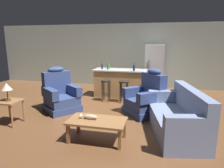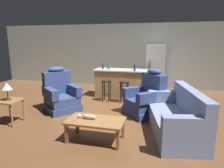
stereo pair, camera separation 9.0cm
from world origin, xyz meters
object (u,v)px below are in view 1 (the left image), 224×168
object	(u,v)px
fish_figurine	(89,117)
end_table	(10,105)
coffee_table	(97,123)
bar_stool_right	(124,88)
bottle_short_amber	(134,68)
bar_stool_left	(106,87)
couch	(178,117)
bottle_wine_dark	(102,66)
refrigerator	(154,68)
table_lamp	(7,87)
recliner_near_lamp	(60,95)
bottle_tall_green	(108,67)
recliner_near_island	(146,98)
kitchen_island	(120,83)

from	to	relation	value
fish_figurine	end_table	xyz separation A→B (m)	(-2.02, 0.29, -0.00)
coffee_table	bar_stool_right	xyz separation A→B (m)	(0.06, 2.56, 0.11)
end_table	bottle_short_amber	bearing A→B (deg)	46.51
bar_stool_left	couch	bearing A→B (deg)	-42.30
bottle_short_amber	bottle_wine_dark	size ratio (longest dim) A/B	1.10
coffee_table	fish_figurine	distance (m)	0.20
end_table	bottle_wine_dark	world-z (taller)	bottle_wine_dark
refrigerator	bar_stool_left	bearing A→B (deg)	-128.03
couch	end_table	size ratio (longest dim) A/B	3.63
end_table	table_lamp	bearing A→B (deg)	-145.75
recliner_near_lamp	bar_stool_left	bearing A→B (deg)	87.03
refrigerator	bottle_tall_green	xyz separation A→B (m)	(-1.50, -1.26, 0.16)
recliner_near_lamp	refrigerator	xyz separation A→B (m)	(2.43, 2.95, 0.46)
recliner_near_lamp	end_table	distance (m)	1.33
recliner_near_lamp	bottle_tall_green	world-z (taller)	recliner_near_lamp
couch	bottle_short_amber	bearing A→B (deg)	-73.15
refrigerator	bottle_wine_dark	size ratio (longest dim) A/B	7.59
bar_stool_left	recliner_near_lamp	bearing A→B (deg)	-131.92
couch	bottle_tall_green	world-z (taller)	bottle_tall_green
bar_stool_right	bottle_tall_green	distance (m)	1.04
fish_figurine	bar_stool_left	xyz separation A→B (m)	(-0.35, 2.55, 0.01)
couch	bar_stool_left	distance (m)	2.77
bottle_tall_green	bottle_short_amber	bearing A→B (deg)	-12.15
recliner_near_island	recliner_near_lamp	bearing A→B (deg)	-35.24
refrigerator	bottle_wine_dark	xyz separation A→B (m)	(-1.73, -1.23, 0.16)
coffee_table	end_table	bearing A→B (deg)	172.21
recliner_near_lamp	table_lamp	bearing A→B (deg)	-81.72
bottle_short_amber	bottle_wine_dark	xyz separation A→B (m)	(-1.13, 0.23, -0.01)
bar_stool_left	bar_stool_right	xyz separation A→B (m)	(0.58, 0.00, 0.00)
recliner_near_island	bottle_short_amber	distance (m)	1.47
fish_figurine	recliner_near_island	distance (m)	1.96
couch	bottle_wine_dark	world-z (taller)	bottle_wine_dark
bar_stool_right	bottle_wine_dark	distance (m)	1.20
bar_stool_left	bottle_short_amber	xyz separation A→B (m)	(0.83, 0.37, 0.57)
coffee_table	couch	xyz separation A→B (m)	(1.53, 0.70, -0.02)
couch	bottle_tall_green	bearing A→B (deg)	-60.58
coffee_table	bottle_tall_green	bearing A→B (deg)	100.73
recliner_near_lamp	kitchen_island	world-z (taller)	recliner_near_lamp
coffee_table	bar_stool_left	bearing A→B (deg)	101.46
bar_stool_right	couch	bearing A→B (deg)	-51.75
bottle_wine_dark	coffee_table	bearing A→B (deg)	-75.51
fish_figurine	recliner_near_lamp	bearing A→B (deg)	133.31
recliner_near_lamp	recliner_near_island	bearing A→B (deg)	45.19
bar_stool_right	bottle_short_amber	xyz separation A→B (m)	(0.25, 0.37, 0.57)
bar_stool_right	refrigerator	bearing A→B (deg)	65.01
recliner_near_island	kitchen_island	xyz separation A→B (m)	(-0.99, 1.49, 0.06)
end_table	bottle_short_amber	distance (m)	3.68
couch	coffee_table	bearing A→B (deg)	13.08
recliner_near_island	end_table	size ratio (longest dim) A/B	2.14
coffee_table	fish_figurine	world-z (taller)	fish_figurine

